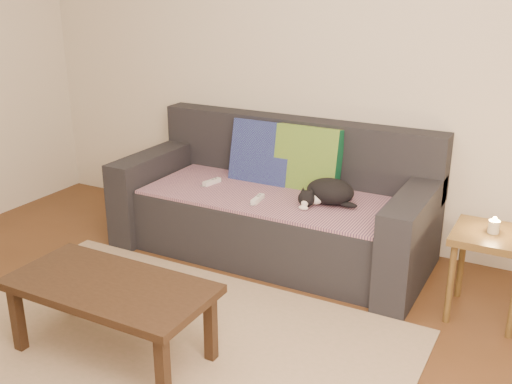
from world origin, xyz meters
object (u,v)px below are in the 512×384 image
Objects in this scene: wii_remote_a at (212,182)px; wii_remote_b at (258,199)px; coffee_table at (110,292)px; sofa at (275,208)px; cat at (328,192)px; side_table at (491,248)px.

wii_remote_a and wii_remote_b have the same top height.
wii_remote_a is at bearing 102.13° from coffee_table.
wii_remote_b is (-0.00, -0.25, 0.15)m from sofa.
cat reaches higher than wii_remote_b.
cat is 2.53× the size of wii_remote_a.
wii_remote_b is at bearing 83.47° from coffee_table.
cat is at bearing 171.45° from side_table.
coffee_table is at bearing -95.52° from sofa.
sofa is 2.07× the size of coffee_table.
side_table reaches higher than wii_remote_b.
sofa is 4.16× the size of side_table.
wii_remote_a is 1.87m from side_table.
wii_remote_b is 1.42m from side_table.
side_table is at bearing -9.33° from sofa.
side_table reaches higher than coffee_table.
wii_remote_a is (-0.86, -0.02, -0.06)m from cat.
sofa reaches higher than wii_remote_a.
cat is 0.86m from wii_remote_a.
wii_remote_b is (-0.41, -0.17, -0.06)m from cat.
wii_remote_b is at bearing -172.72° from cat.
side_table is (1.42, 0.02, -0.04)m from wii_remote_b.
wii_remote_a is 0.30× the size of side_table.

